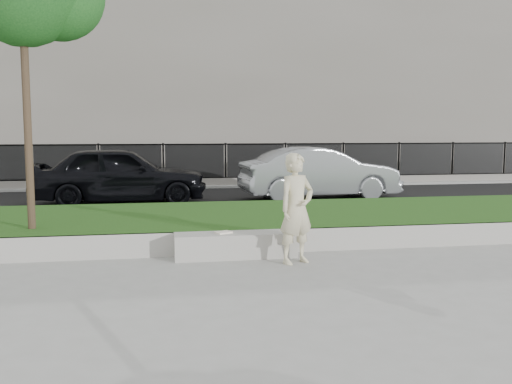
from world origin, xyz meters
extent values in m
plane|color=gray|center=(0.00, 0.00, 0.00)|extent=(90.00, 90.00, 0.00)
cube|color=black|center=(0.00, 3.00, 0.20)|extent=(34.00, 4.00, 0.40)
cube|color=#A6A39B|center=(0.00, 1.04, 0.20)|extent=(34.00, 0.08, 0.40)
cube|color=black|center=(0.00, 8.50, 0.02)|extent=(34.00, 7.00, 0.04)
cube|color=gray|center=(0.00, 13.00, 0.06)|extent=(34.00, 3.00, 0.12)
cube|color=slate|center=(0.00, 12.00, 0.24)|extent=(32.00, 0.30, 0.24)
cube|color=black|center=(0.00, 12.00, 0.87)|extent=(32.00, 0.04, 1.50)
cube|color=black|center=(0.00, 12.00, 1.57)|extent=(32.00, 0.05, 0.05)
cube|color=black|center=(0.00, 12.00, 0.37)|extent=(32.00, 0.05, 0.05)
cube|color=#6A655D|center=(0.00, 20.00, 5.00)|extent=(34.00, 10.00, 10.00)
cube|color=#A6A39B|center=(0.38, 0.80, 0.20)|extent=(1.98, 0.50, 0.41)
imported|color=beige|center=(1.26, 0.25, 0.86)|extent=(0.74, 0.63, 1.72)
cube|color=white|center=(0.19, 0.80, 0.42)|extent=(0.30, 0.27, 0.03)
cylinder|color=#38281C|center=(-2.98, 1.86, 3.14)|extent=(0.13, 0.13, 5.48)
imported|color=black|center=(-1.85, 7.85, 0.85)|extent=(4.76, 1.97, 1.61)
imported|color=gray|center=(3.89, 7.90, 0.80)|extent=(4.74, 1.95, 1.53)
camera|label=1|loc=(-0.89, -8.28, 2.08)|focal=40.00mm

